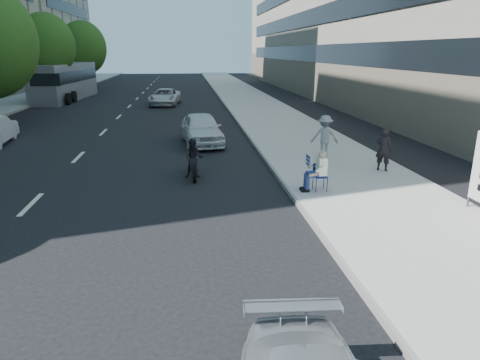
{
  "coord_description": "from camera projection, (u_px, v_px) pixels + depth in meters",
  "views": [
    {
      "loc": [
        -1.72,
        -10.8,
        4.43
      ],
      "look_at": [
        -0.28,
        0.93,
        0.86
      ],
      "focal_mm": 32.0,
      "sensor_mm": 36.0,
      "label": 1
    }
  ],
  "objects": [
    {
      "name": "motorcycle",
      "position": [
        194.0,
        160.0,
        15.47
      ],
      "size": [
        0.72,
        2.04,
        1.42
      ],
      "rotation": [
        0.0,
        0.0,
        -0.05
      ],
      "color": "black",
      "rests_on": "ground"
    },
    {
      "name": "jogger",
      "position": [
        325.0,
        136.0,
        17.81
      ],
      "size": [
        1.24,
        0.86,
        1.75
      ],
      "primitive_type": "imported",
      "rotation": [
        0.0,
        0.0,
        2.94
      ],
      "color": "gray",
      "rests_on": "near_sidewalk"
    },
    {
      "name": "bus",
      "position": [
        65.0,
        82.0,
        40.19
      ],
      "size": [
        3.41,
        12.21,
        3.3
      ],
      "rotation": [
        0.0,
        0.0,
        -0.07
      ],
      "color": "slate",
      "rests_on": "ground"
    },
    {
      "name": "white_sedan_far",
      "position": [
        165.0,
        97.0,
        36.32
      ],
      "size": [
        2.81,
        5.13,
        1.36
      ],
      "primitive_type": "imported",
      "rotation": [
        0.0,
        0.0,
        -0.11
      ],
      "color": "silver",
      "rests_on": "ground"
    },
    {
      "name": "ground",
      "position": [
        254.0,
        219.0,
        11.74
      ],
      "size": [
        160.0,
        160.0,
        0.0
      ],
      "primitive_type": "plane",
      "color": "black",
      "rests_on": "ground"
    },
    {
      "name": "tree_far_d",
      "position": [
        46.0,
        45.0,
        37.22
      ],
      "size": [
        4.8,
        4.8,
        7.65
      ],
      "color": "#382616",
      "rests_on": "ground"
    },
    {
      "name": "near_sidewalk",
      "position": [
        266.0,
        113.0,
        31.19
      ],
      "size": [
        5.0,
        120.0,
        0.15
      ],
      "primitive_type": "cube",
      "color": "#A19E97",
      "rests_on": "ground"
    },
    {
      "name": "seated_protester",
      "position": [
        317.0,
        168.0,
        13.49
      ],
      "size": [
        0.83,
        1.11,
        1.31
      ],
      "color": "navy",
      "rests_on": "near_sidewalk"
    },
    {
      "name": "pedestrian_woman",
      "position": [
        384.0,
        149.0,
        15.75
      ],
      "size": [
        0.7,
        0.67,
        1.62
      ],
      "primitive_type": "imported",
      "rotation": [
        0.0,
        0.0,
        2.47
      ],
      "color": "black",
      "rests_on": "near_sidewalk"
    },
    {
      "name": "tree_far_e",
      "position": [
        83.0,
        48.0,
        50.55
      ],
      "size": [
        5.4,
        5.4,
        7.89
      ],
      "color": "#382616",
      "rests_on": "ground"
    },
    {
      "name": "white_sedan_near",
      "position": [
        202.0,
        129.0,
        21.06
      ],
      "size": [
        2.21,
        4.61,
        1.52
      ],
      "primitive_type": "imported",
      "rotation": [
        0.0,
        0.0,
        0.1
      ],
      "color": "silver",
      "rests_on": "ground"
    }
  ]
}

